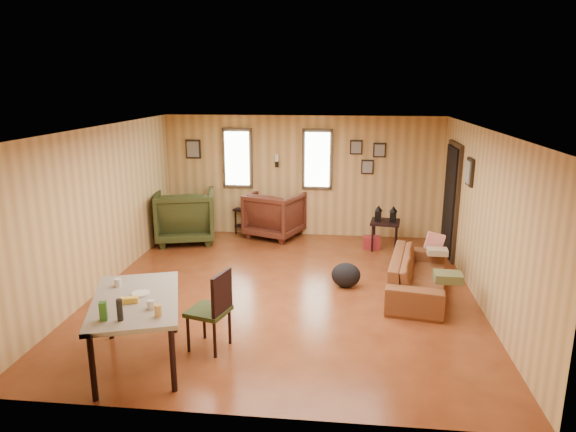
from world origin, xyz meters
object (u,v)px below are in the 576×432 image
object	(u,v)px
sofa	(418,268)
recliner_green	(185,213)
recliner_brown	(275,212)
side_table	(385,220)
dining_table	(135,305)
end_table	(249,216)

from	to	relation	value
sofa	recliner_green	xyz separation A→B (m)	(-4.16, 2.14, 0.18)
recliner_brown	recliner_green	bearing A→B (deg)	38.46
recliner_green	recliner_brown	bearing A→B (deg)	-178.05
side_table	recliner_brown	bearing A→B (deg)	164.50
recliner_green	dining_table	distance (m)	4.56
sofa	end_table	bearing A→B (deg)	57.10
recliner_brown	side_table	size ratio (longest dim) A/B	1.21
side_table	dining_table	size ratio (longest dim) A/B	0.49
end_table	side_table	distance (m)	2.82
recliner_brown	end_table	xyz separation A→B (m)	(-0.57, 0.19, -0.14)
recliner_green	side_table	world-z (taller)	recliner_green
end_table	dining_table	size ratio (longest dim) A/B	0.39
recliner_brown	recliner_green	world-z (taller)	recliner_green
recliner_green	end_table	distance (m)	1.33
recliner_brown	end_table	world-z (taller)	recliner_brown
sofa	recliner_green	size ratio (longest dim) A/B	1.75
end_table	dining_table	bearing A→B (deg)	-93.07
sofa	end_table	xyz separation A→B (m)	(-3.03, 2.84, -0.02)
recliner_brown	dining_table	xyz separation A→B (m)	(-0.84, -4.97, 0.19)
sofa	dining_table	xyz separation A→B (m)	(-3.31, -2.33, 0.31)
side_table	end_table	bearing A→B (deg)	163.78
sofa	end_table	world-z (taller)	sofa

